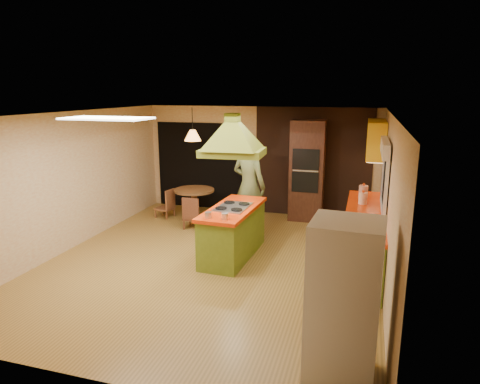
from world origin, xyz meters
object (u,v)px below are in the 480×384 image
(kitchen_island, at_px, (233,232))
(wall_oven, at_px, (307,171))
(man, at_px, (249,186))
(dining_table, at_px, (194,198))
(refrigerator, at_px, (344,301))
(canister_large, at_px, (363,192))

(kitchen_island, xyz_separation_m, wall_oven, (0.92, 2.60, 0.67))
(kitchen_island, relative_size, man, 0.90)
(kitchen_island, xyz_separation_m, dining_table, (-1.52, 1.92, 0.03))
(refrigerator, height_order, canister_large, refrigerator)
(kitchen_island, xyz_separation_m, canister_large, (2.15, 1.18, 0.59))
(kitchen_island, height_order, man, man)
(refrigerator, relative_size, canister_large, 6.87)
(wall_oven, bearing_deg, canister_large, -50.35)
(wall_oven, height_order, canister_large, wall_oven)
(canister_large, bearing_deg, man, 178.41)
(wall_oven, bearing_deg, dining_table, -165.52)
(kitchen_island, distance_m, canister_large, 2.52)
(man, distance_m, refrigerator, 4.54)
(refrigerator, distance_m, canister_large, 3.98)
(wall_oven, bearing_deg, refrigerator, -79.55)
(man, bearing_deg, wall_oven, -106.27)
(man, xyz_separation_m, canister_large, (2.20, -0.06, 0.03))
(man, bearing_deg, refrigerator, 136.46)
(kitchen_island, xyz_separation_m, man, (-0.05, 1.24, 0.55))
(kitchen_island, height_order, canister_large, canister_large)
(wall_oven, distance_m, dining_table, 2.61)
(refrigerator, bearing_deg, canister_large, 91.95)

